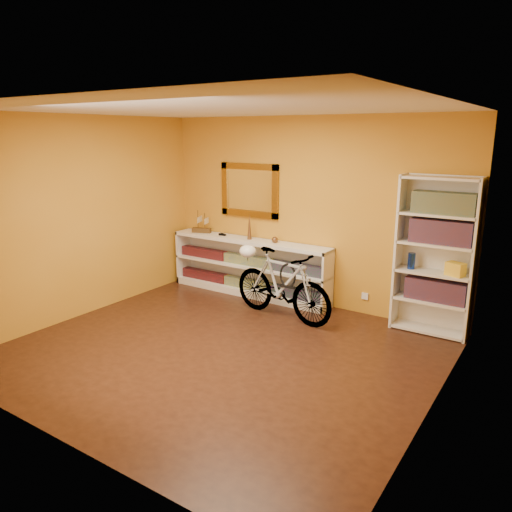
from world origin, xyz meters
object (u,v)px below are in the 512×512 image
Objects in this scene: console_unit at (249,267)px; helmet at (248,251)px; bookcase at (435,257)px; bicycle at (282,285)px.

console_unit is 0.70m from helmet.
bookcase reaches higher than bicycle.
bookcase is 1.90m from bicycle.
helmet is (0.31, -0.49, 0.39)m from console_unit.
helmet reaches higher than console_unit.
console_unit is 1.66× the size of bicycle.
bicycle reaches higher than helmet.
helmet is at bearing 90.00° from bicycle.
bookcase is at bearing -63.02° from bicycle.
helmet is at bearing -167.51° from bookcase.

